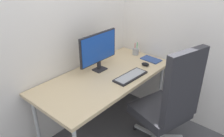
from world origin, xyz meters
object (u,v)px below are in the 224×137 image
object	(u,v)px
pen_holder	(136,51)
notebook	(151,59)
monitor	(99,49)
mouse	(145,64)
keyboard	(131,76)
office_chair	(169,103)

from	to	relation	value
pen_holder	notebook	world-z (taller)	pen_holder
monitor	mouse	size ratio (longest dim) A/B	5.79
mouse	keyboard	bearing A→B (deg)	170.77
notebook	office_chair	bearing A→B (deg)	-129.10
office_chair	keyboard	xyz separation A→B (m)	(-0.04, 0.45, 0.15)
office_chair	notebook	bearing A→B (deg)	47.08
keyboard	pen_holder	bearing A→B (deg)	30.28
monitor	keyboard	world-z (taller)	monitor
office_chair	pen_holder	size ratio (longest dim) A/B	7.15
mouse	office_chair	bearing A→B (deg)	-135.90
pen_holder	notebook	bearing A→B (deg)	-94.45
office_chair	notebook	size ratio (longest dim) A/B	5.01
keyboard	mouse	bearing A→B (deg)	5.39
keyboard	pen_holder	world-z (taller)	pen_holder
mouse	pen_holder	distance (m)	0.35
office_chair	pen_holder	world-z (taller)	office_chair
office_chair	monitor	distance (m)	0.92
mouse	monitor	bearing A→B (deg)	125.67
mouse	pen_holder	size ratio (longest dim) A/B	0.55
keyboard	pen_holder	distance (m)	0.63
keyboard	notebook	world-z (taller)	keyboard
keyboard	mouse	distance (m)	0.33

